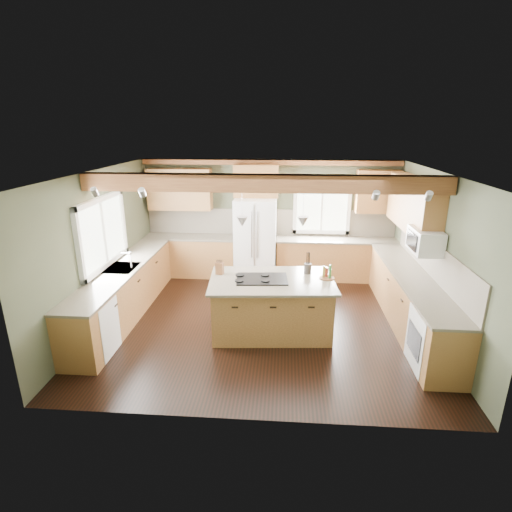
{
  "coord_description": "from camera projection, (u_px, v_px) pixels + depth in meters",
  "views": [
    {
      "loc": [
        0.35,
        -6.34,
        3.3
      ],
      "look_at": [
        -0.15,
        0.3,
        1.11
      ],
      "focal_mm": 28.0,
      "sensor_mm": 36.0,
      "label": 1
    }
  ],
  "objects": [
    {
      "name": "base_cab_right",
      "position": [
        410.0,
        301.0,
        6.8
      ],
      "size": [
        0.6,
        3.7,
        0.88
      ],
      "primitive_type": "cube",
      "color": "brown",
      "rests_on": "floor"
    },
    {
      "name": "floor",
      "position": [
        263.0,
        321.0,
        7.06
      ],
      "size": [
        5.6,
        5.6,
        0.0
      ],
      "primitive_type": "plane",
      "color": "black",
      "rests_on": "ground"
    },
    {
      "name": "wall_left",
      "position": [
        101.0,
        247.0,
        6.86
      ],
      "size": [
        0.0,
        5.0,
        5.0
      ],
      "primitive_type": "plane",
      "rotation": [
        1.57,
        0.0,
        1.57
      ],
      "color": "#404732",
      "rests_on": "ground"
    },
    {
      "name": "counter_back_right",
      "position": [
        337.0,
        240.0,
        8.76
      ],
      "size": [
        2.66,
        0.64,
        0.04
      ],
      "primitive_type": "cube",
      "color": "#443E32",
      "rests_on": "base_cab_back_right"
    },
    {
      "name": "bottle_tray",
      "position": [
        327.0,
        272.0,
        6.47
      ],
      "size": [
        0.25,
        0.25,
        0.23
      ],
      "primitive_type": null,
      "rotation": [
        0.0,
        0.0,
        0.01
      ],
      "color": "brown",
      "rests_on": "island_top"
    },
    {
      "name": "oven",
      "position": [
        436.0,
        341.0,
        5.57
      ],
      "size": [
        0.6,
        0.72,
        0.84
      ],
      "primitive_type": "cube",
      "color": "white",
      "rests_on": "floor"
    },
    {
      "name": "sink",
      "position": [
        122.0,
        268.0,
        7.01
      ],
      "size": [
        0.5,
        0.65,
        0.03
      ],
      "primitive_type": "cube",
      "color": "#262628",
      "rests_on": "counter_left"
    },
    {
      "name": "upper_cab_back_corner",
      "position": [
        378.0,
        192.0,
        8.49
      ],
      "size": [
        0.9,
        0.35,
        0.9
      ],
      "primitive_type": "cube",
      "color": "brown",
      "rests_on": "wall_back"
    },
    {
      "name": "backsplash_right",
      "position": [
        433.0,
        259.0,
        6.54
      ],
      "size": [
        0.03,
        3.7,
        0.58
      ],
      "primitive_type": "cube",
      "color": "brown",
      "rests_on": "wall_right"
    },
    {
      "name": "base_cab_back_right",
      "position": [
        336.0,
        260.0,
        8.91
      ],
      "size": [
        2.62,
        0.6,
        0.88
      ],
      "primitive_type": "cube",
      "color": "brown",
      "rests_on": "floor"
    },
    {
      "name": "wall_back",
      "position": [
        270.0,
        218.0,
        9.03
      ],
      "size": [
        5.6,
        0.0,
        5.6
      ],
      "primitive_type": "plane",
      "rotation": [
        1.57,
        0.0,
        0.0
      ],
      "color": "#404732",
      "rests_on": "ground"
    },
    {
      "name": "counter_right",
      "position": [
        413.0,
        276.0,
        6.65
      ],
      "size": [
        0.64,
        3.74,
        0.04
      ],
      "primitive_type": "cube",
      "color": "#443E32",
      "rests_on": "base_cab_right"
    },
    {
      "name": "ceiling_beam",
      "position": [
        263.0,
        183.0,
        5.99
      ],
      "size": [
        5.55,
        0.26,
        0.26
      ],
      "primitive_type": "cube",
      "color": "#572B18",
      "rests_on": "ceiling"
    },
    {
      "name": "wall_right",
      "position": [
        436.0,
        255.0,
        6.46
      ],
      "size": [
        0.0,
        5.0,
        5.0
      ],
      "primitive_type": "plane",
      "rotation": [
        1.57,
        0.0,
        -1.57
      ],
      "color": "#404732",
      "rests_on": "ground"
    },
    {
      "name": "base_cab_back_left",
      "position": [
        191.0,
        256.0,
        9.14
      ],
      "size": [
        2.02,
        0.6,
        0.88
      ],
      "primitive_type": "cube",
      "color": "brown",
      "rests_on": "floor"
    },
    {
      "name": "pendant_left",
      "position": [
        242.0,
        222.0,
        6.16
      ],
      "size": [
        0.18,
        0.18,
        0.16
      ],
      "primitive_type": "cone",
      "rotation": [
        3.14,
        0.0,
        0.0
      ],
      "color": "#B2B2B7",
      "rests_on": "ceiling"
    },
    {
      "name": "backsplash_back",
      "position": [
        270.0,
        222.0,
        9.04
      ],
      "size": [
        5.58,
        0.03,
        0.58
      ],
      "primitive_type": "cube",
      "color": "brown",
      "rests_on": "wall_back"
    },
    {
      "name": "island",
      "position": [
        271.0,
        306.0,
        6.61
      ],
      "size": [
        1.96,
        1.29,
        0.88
      ],
      "primitive_type": "cube",
      "rotation": [
        0.0,
        0.0,
        0.08
      ],
      "color": "olive",
      "rests_on": "floor"
    },
    {
      "name": "dishwasher",
      "position": [
        91.0,
        328.0,
        5.92
      ],
      "size": [
        0.6,
        0.6,
        0.84
      ],
      "primitive_type": "cube",
      "color": "white",
      "rests_on": "floor"
    },
    {
      "name": "upper_cab_back_left",
      "position": [
        180.0,
        189.0,
        8.8
      ],
      "size": [
        1.4,
        0.35,
        0.9
      ],
      "primitive_type": "cube",
      "color": "brown",
      "rests_on": "wall_back"
    },
    {
      "name": "window_left",
      "position": [
        102.0,
        233.0,
        6.82
      ],
      "size": [
        0.04,
        1.6,
        1.05
      ],
      "primitive_type": "cube",
      "color": "white",
      "rests_on": "wall_left"
    },
    {
      "name": "refrigerator",
      "position": [
        255.0,
        239.0,
        8.81
      ],
      "size": [
        0.9,
        0.74,
        1.8
      ],
      "primitive_type": "cube",
      "color": "white",
      "rests_on": "floor"
    },
    {
      "name": "knife_block",
      "position": [
        220.0,
        268.0,
        6.67
      ],
      "size": [
        0.14,
        0.12,
        0.21
      ],
      "primitive_type": "cube",
      "rotation": [
        0.0,
        0.0,
        -0.22
      ],
      "color": "brown",
      "rests_on": "island_top"
    },
    {
      "name": "upper_cab_right",
      "position": [
        413.0,
        205.0,
        7.12
      ],
      "size": [
        0.35,
        2.2,
        0.9
      ],
      "primitive_type": "cube",
      "color": "brown",
      "rests_on": "wall_right"
    },
    {
      "name": "soffit_trim",
      "position": [
        270.0,
        162.0,
        8.54
      ],
      "size": [
        5.55,
        0.2,
        0.1
      ],
      "primitive_type": "cube",
      "color": "#572B18",
      "rests_on": "ceiling"
    },
    {
      "name": "cooktop",
      "position": [
        262.0,
        279.0,
        6.46
      ],
      "size": [
        0.85,
        0.6,
        0.02
      ],
      "primitive_type": "cube",
      "rotation": [
        0.0,
        0.0,
        0.08
      ],
      "color": "black",
      "rests_on": "island_top"
    },
    {
      "name": "pendant_right",
      "position": [
        303.0,
        222.0,
        6.16
      ],
      "size": [
        0.18,
        0.18,
        0.16
      ],
      "primitive_type": "cone",
      "rotation": [
        3.14,
        0.0,
        0.0
      ],
      "color": "#B2B2B7",
      "rests_on": "ceiling"
    },
    {
      "name": "faucet",
      "position": [
        131.0,
        261.0,
        6.95
      ],
      "size": [
        0.02,
        0.02,
        0.28
      ],
      "primitive_type": "cylinder",
      "color": "#B2B2B7",
      "rests_on": "sink"
    },
    {
      "name": "counter_left",
      "position": [
        122.0,
        269.0,
        7.01
      ],
      "size": [
        0.64,
        3.74,
        0.04
      ],
      "primitive_type": "cube",
      "color": "#443E32",
      "rests_on": "base_cab_left"
    },
    {
      "name": "ceiling",
      "position": [
        264.0,
        172.0,
        6.25
      ],
      "size": [
        5.6,
        5.6,
        0.0
      ],
      "primitive_type": "plane",
      "rotation": [
        3.14,
        0.0,
        0.0
      ],
      "color": "silver",
      "rests_on": "wall_back"
    },
    {
      "name": "base_cab_left",
      "position": [
        125.0,
        293.0,
        7.15
      ],
      "size": [
        0.6,
        3.7,
        0.88
      ],
      "primitive_type": "cube",
      "color": "brown",
      "rests_on": "floor"
    },
    {
      "name": "island_top",
      "position": [
        272.0,
        281.0,
        6.47
      ],
      "size": [
        2.1,
        1.42,
        0.04
      ],
      "primitive_type": "cube",
      "rotation": [
        0.0,
        0.0,
        0.08
      ],
      "color": "#443E32",
      "rests_on": "island"
    },
    {
      "name": "microwave",
      "position": [
        425.0,
        241.0,
        6.35
      ],
      "size": [
        0.4,
        0.7,
        0.38
      ],
      "primitive_type": "cube",
      "color": "white",
      "rests_on": "wall_right"
    },
    {
      "name": "window_back",
      "position": [
        322.0,
        208.0,
        8.85
      ],
      "size": [
        1.1,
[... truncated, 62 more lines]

